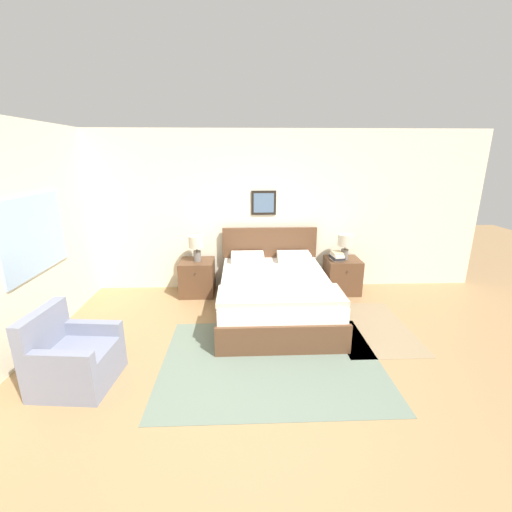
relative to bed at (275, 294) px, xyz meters
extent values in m
plane|color=#99754C|center=(-0.28, -1.85, -0.30)|extent=(16.00, 16.00, 0.00)
cube|color=beige|center=(-0.28, 1.13, 1.00)|extent=(7.63, 0.06, 2.60)
cube|color=black|center=(-0.10, 1.08, 1.15)|extent=(0.40, 0.02, 0.39)
cube|color=slate|center=(-0.10, 1.07, 1.15)|extent=(0.33, 0.00, 0.31)
cube|color=beige|center=(-2.93, -0.38, 1.00)|extent=(0.06, 5.35, 2.60)
cube|color=#9EBCDB|center=(-2.89, -0.48, 1.01)|extent=(0.02, 1.26, 0.91)
cube|color=slate|center=(-0.15, -1.18, -0.30)|extent=(2.41, 1.83, 0.01)
cube|color=#897556|center=(1.23, -0.46, -0.30)|extent=(0.98, 1.49, 0.01)
cube|color=brown|center=(0.00, -0.02, -0.16)|extent=(1.56, 2.12, 0.28)
cube|color=brown|center=(0.00, -1.05, 0.02)|extent=(1.56, 0.06, 0.08)
cube|color=white|center=(0.00, -0.02, 0.11)|extent=(1.49, 2.03, 0.27)
cube|color=brown|center=(0.00, 1.01, 0.50)|extent=(1.56, 0.06, 0.50)
cube|color=#B2A893|center=(0.00, -0.68, 0.28)|extent=(1.53, 0.59, 0.06)
cube|color=white|center=(-0.37, 0.78, 0.32)|extent=(0.52, 0.32, 0.14)
cube|color=white|center=(0.37, 0.78, 0.32)|extent=(0.52, 0.32, 0.14)
cube|color=gray|center=(-2.11, -1.47, -0.11)|extent=(0.76, 0.75, 0.39)
cube|color=gray|center=(-2.40, -1.44, 0.29)|extent=(0.18, 0.70, 0.40)
cube|color=gray|center=(-2.08, -1.18, 0.16)|extent=(0.70, 0.16, 0.14)
cube|color=gray|center=(-2.14, -1.76, 0.16)|extent=(0.70, 0.16, 0.14)
cube|color=brown|center=(-1.19, 0.79, -0.02)|extent=(0.54, 0.51, 0.57)
sphere|color=#332D28|center=(-1.19, 0.52, 0.14)|extent=(0.02, 0.02, 0.02)
cube|color=brown|center=(1.19, 0.79, -0.02)|extent=(0.54, 0.51, 0.57)
sphere|color=#332D28|center=(1.19, 0.52, 0.14)|extent=(0.02, 0.02, 0.02)
cylinder|color=slate|center=(-1.18, 0.78, 0.35)|extent=(0.12, 0.12, 0.17)
cylinder|color=slate|center=(-1.18, 0.78, 0.47)|extent=(0.02, 0.02, 0.06)
cylinder|color=beige|center=(-1.18, 0.78, 0.59)|extent=(0.25, 0.25, 0.18)
cylinder|color=slate|center=(1.20, 0.78, 0.35)|extent=(0.12, 0.12, 0.17)
cylinder|color=slate|center=(1.20, 0.78, 0.47)|extent=(0.02, 0.02, 0.06)
cylinder|color=beige|center=(1.20, 0.78, 0.59)|extent=(0.25, 0.25, 0.18)
cube|color=silver|center=(1.07, 0.74, 0.28)|extent=(0.19, 0.24, 0.03)
cube|color=#232328|center=(1.07, 0.74, 0.31)|extent=(0.21, 0.28, 0.04)
cube|color=silver|center=(1.07, 0.74, 0.35)|extent=(0.18, 0.28, 0.04)
cube|color=beige|center=(1.07, 0.74, 0.39)|extent=(0.17, 0.21, 0.03)
camera|label=1|loc=(-0.45, -4.48, 1.92)|focal=24.00mm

